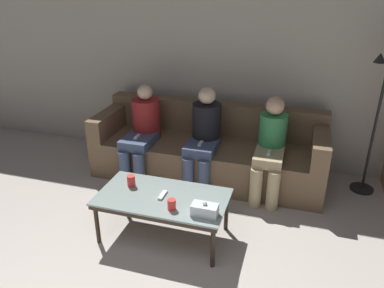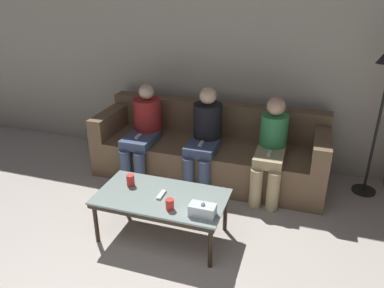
% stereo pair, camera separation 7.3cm
% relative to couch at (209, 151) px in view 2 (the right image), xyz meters
% --- Properties ---
extents(wall_back, '(12.00, 0.06, 2.60)m').
position_rel_couch_xyz_m(wall_back, '(0.00, 0.52, 0.99)').
color(wall_back, '#B7B2A3').
rests_on(wall_back, ground_plane).
extents(couch, '(2.71, 0.89, 0.84)m').
position_rel_couch_xyz_m(couch, '(0.00, 0.00, 0.00)').
color(couch, brown).
rests_on(couch, ground_plane).
extents(coffee_table, '(1.18, 0.63, 0.44)m').
position_rel_couch_xyz_m(coffee_table, '(-0.09, -1.30, 0.09)').
color(coffee_table, '#8C9E99').
rests_on(coffee_table, ground_plane).
extents(cup_near_left, '(0.07, 0.07, 0.10)m').
position_rel_couch_xyz_m(cup_near_left, '(0.06, -1.48, 0.18)').
color(cup_near_left, red).
rests_on(cup_near_left, coffee_table).
extents(cup_near_right, '(0.08, 0.08, 0.11)m').
position_rel_couch_xyz_m(cup_near_right, '(-0.43, -1.22, 0.18)').
color(cup_near_right, red).
rests_on(cup_near_right, coffee_table).
extents(tissue_box, '(0.22, 0.12, 0.13)m').
position_rel_couch_xyz_m(tissue_box, '(0.35, -1.48, 0.18)').
color(tissue_box, silver).
rests_on(tissue_box, coffee_table).
extents(game_remote, '(0.04, 0.15, 0.02)m').
position_rel_couch_xyz_m(game_remote, '(-0.09, -1.30, 0.14)').
color(game_remote, white).
rests_on(game_remote, coffee_table).
extents(seated_person_left_end, '(0.33, 0.70, 1.10)m').
position_rel_couch_xyz_m(seated_person_left_end, '(-0.75, -0.23, 0.28)').
color(seated_person_left_end, '#47567A').
rests_on(seated_person_left_end, ground_plane).
extents(seated_person_mid_left, '(0.33, 0.65, 1.13)m').
position_rel_couch_xyz_m(seated_person_mid_left, '(0.00, -0.21, 0.30)').
color(seated_person_mid_left, '#47567A').
rests_on(seated_person_mid_left, ground_plane).
extents(seated_person_mid_right, '(0.31, 0.66, 1.09)m').
position_rel_couch_xyz_m(seated_person_mid_right, '(0.75, -0.23, 0.27)').
color(seated_person_mid_right, tan).
rests_on(seated_person_mid_right, ground_plane).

